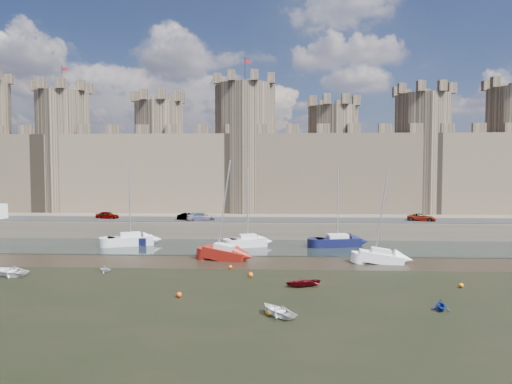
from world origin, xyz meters
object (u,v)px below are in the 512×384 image
(sailboat_1, at_px, (130,240))
(car_3, at_px, (422,218))
(car_1, at_px, (188,217))
(sailboat_2, at_px, (248,241))
(sailboat_4, at_px, (224,253))
(car_0, at_px, (107,215))
(car_2, at_px, (201,217))
(sailboat_3, at_px, (338,241))
(sailboat_0, at_px, (130,240))
(sailboat_5, at_px, (381,257))

(sailboat_1, bearing_deg, car_3, 13.24)
(car_1, relative_size, sailboat_2, 0.32)
(sailboat_2, distance_m, sailboat_4, 8.73)
(car_0, bearing_deg, sailboat_2, -105.29)
(car_2, bearing_deg, car_0, 68.75)
(car_2, xyz_separation_m, sailboat_3, (19.48, -7.49, -2.35))
(car_2, relative_size, car_3, 1.09)
(car_0, bearing_deg, car_1, -85.26)
(car_2, distance_m, sailboat_4, 17.74)
(car_1, bearing_deg, sailboat_4, -162.87)
(car_0, xyz_separation_m, sailboat_2, (22.74, -10.19, -2.28))
(sailboat_0, distance_m, sailboat_1, 0.33)
(sailboat_0, bearing_deg, car_2, 20.19)
(car_1, height_order, sailboat_3, sailboat_3)
(car_1, bearing_deg, car_2, -120.66)
(sailboat_1, distance_m, sailboat_3, 27.91)
(car_0, distance_m, car_3, 48.22)
(sailboat_2, height_order, sailboat_3, sailboat_2)
(sailboat_1, relative_size, sailboat_5, 0.94)
(sailboat_5, bearing_deg, car_2, 147.55)
(car_1, height_order, car_2, car_2)
(sailboat_0, bearing_deg, car_3, -11.21)
(sailboat_4, distance_m, sailboat_5, 17.48)
(car_2, height_order, sailboat_2, sailboat_2)
(car_1, distance_m, sailboat_0, 11.00)
(car_2, relative_size, sailboat_0, 0.41)
(car_3, xyz_separation_m, sailboat_3, (-13.57, -8.50, -2.27))
(car_2, relative_size, sailboat_2, 0.43)
(car_0, height_order, sailboat_4, sailboat_4)
(car_3, xyz_separation_m, sailboat_4, (-27.60, -17.74, -2.26))
(sailboat_5, bearing_deg, car_1, 148.57)
(sailboat_0, xyz_separation_m, sailboat_1, (-0.13, 0.30, -0.07))
(car_1, height_order, sailboat_2, sailboat_2)
(car_3, height_order, sailboat_2, sailboat_2)
(car_1, xyz_separation_m, sailboat_0, (-6.07, -8.90, -2.20))
(sailboat_0, height_order, sailboat_3, sailboat_0)
(sailboat_2, relative_size, sailboat_4, 0.91)
(sailboat_0, relative_size, sailboat_3, 1.05)
(car_2, relative_size, sailboat_1, 0.47)
(sailboat_1, height_order, sailboat_2, sailboat_2)
(car_0, xyz_separation_m, car_1, (12.93, -0.93, -0.06))
(car_1, bearing_deg, sailboat_5, -132.83)
(car_0, relative_size, car_3, 0.86)
(car_1, height_order, sailboat_0, sailboat_0)
(car_2, relative_size, sailboat_3, 0.43)
(sailboat_2, bearing_deg, sailboat_5, -51.72)
(car_3, distance_m, sailboat_2, 27.20)
(sailboat_3, distance_m, sailboat_4, 16.79)
(sailboat_1, bearing_deg, car_0, 126.77)
(car_2, xyz_separation_m, car_3, (33.06, 1.02, -0.08))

